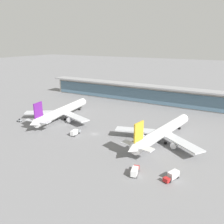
{
  "coord_description": "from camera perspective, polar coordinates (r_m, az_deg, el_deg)",
  "views": [
    {
      "loc": [
        68.63,
        -102.08,
        50.52
      ],
      "look_at": [
        0.0,
        19.68,
        7.79
      ],
      "focal_mm": 37.39,
      "sensor_mm": 36.0,
      "label": 1
    }
  ],
  "objects": [
    {
      "name": "ground_plane",
      "position": [
        132.97,
        -4.19,
        -5.38
      ],
      "size": [
        1200.0,
        1200.0,
        0.0
      ],
      "primitive_type": "plane",
      "color": "slate"
    },
    {
      "name": "airliner_left_stand",
      "position": [
        159.32,
        -12.19,
        0.13
      ],
      "size": [
        48.65,
        63.64,
        16.94
      ],
      "color": "white",
      "rests_on": "ground"
    },
    {
      "name": "airliner_centre_stand",
      "position": [
        123.69,
        12.11,
        -4.83
      ],
      "size": [
        48.28,
        63.45,
        16.94
      ],
      "color": "white",
      "rests_on": "ground"
    },
    {
      "name": "service_truck_near_nose_blue",
      "position": [
        177.8,
        -17.91,
        -0.08
      ],
      "size": [
        6.94,
        2.65,
        2.7
      ],
      "color": "#234C9E",
      "rests_on": "ground"
    },
    {
      "name": "service_truck_under_wing_grey",
      "position": [
        132.21,
        -9.04,
        -4.9
      ],
      "size": [
        2.86,
        7.45,
        3.1
      ],
      "color": "gray",
      "rests_on": "ground"
    },
    {
      "name": "service_truck_mid_apron_red",
      "position": [
        94.26,
        14.47,
        -14.8
      ],
      "size": [
        4.78,
        7.64,
        3.1
      ],
      "color": "#B21E1E",
      "rests_on": "ground"
    },
    {
      "name": "service_truck_by_tail_grey",
      "position": [
        163.42,
        -21.74,
        -1.94
      ],
      "size": [
        2.95,
        1.86,
        2.05
      ],
      "color": "gray",
      "rests_on": "ground"
    },
    {
      "name": "service_truck_on_taxiway_blue",
      "position": [
        118.91,
        6.37,
        -7.36
      ],
      "size": [
        2.4,
        7.3,
        3.1
      ],
      "color": "#234C9E",
      "rests_on": "ground"
    },
    {
      "name": "service_truck_at_far_stand_red",
      "position": [
        94.76,
        5.62,
        -14.11
      ],
      "size": [
        3.92,
        7.63,
        3.1
      ],
      "color": "#B21E1E",
      "rests_on": "ground"
    },
    {
      "name": "terminal_building",
      "position": [
        200.12,
        8.68,
        4.5
      ],
      "size": [
        191.73,
        12.8,
        15.2
      ],
      "color": "#B2ADA3",
      "rests_on": "ground"
    }
  ]
}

